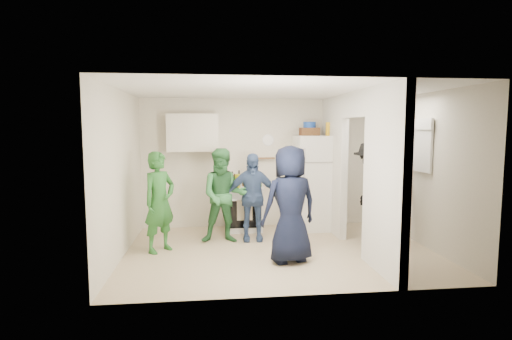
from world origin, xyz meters
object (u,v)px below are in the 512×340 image
at_px(person_denim, 252,197).
at_px(person_green_left, 160,202).
at_px(stove, 243,208).
at_px(wicker_basket, 309,132).
at_px(fridge, 314,183).
at_px(person_nook, 372,193).
at_px(blue_bowl, 310,125).
at_px(person_navy, 290,204).
at_px(yellow_cup_stack_top, 328,129).
at_px(person_green_center, 224,196).

bearing_deg(person_denim, person_green_left, -160.40).
height_order(stove, wicker_basket, wicker_basket).
relative_size(fridge, person_green_left, 1.14).
distance_m(person_green_left, person_nook, 3.46).
xyz_separation_m(stove, blue_bowl, (1.27, 0.02, 1.57)).
height_order(person_denim, person_nook, person_nook).
height_order(stove, person_nook, person_nook).
bearing_deg(person_green_left, fridge, -24.30).
bearing_deg(person_denim, person_nook, -11.09).
relative_size(fridge, wicker_basket, 5.12).
bearing_deg(person_navy, yellow_cup_stack_top, -136.62).
distance_m(blue_bowl, yellow_cup_stack_top, 0.36).
height_order(blue_bowl, person_navy, blue_bowl).
distance_m(wicker_basket, person_nook, 1.74).
distance_m(fridge, wicker_basket, 0.98).
relative_size(stove, yellow_cup_stack_top, 3.39).
height_order(blue_bowl, person_nook, blue_bowl).
bearing_deg(person_green_left, person_denim, -29.23).
bearing_deg(stove, wicker_basket, 0.90).
xyz_separation_m(wicker_basket, person_green_left, (-2.67, -1.19, -1.08)).
distance_m(yellow_cup_stack_top, person_navy, 2.32).
bearing_deg(blue_bowl, person_denim, -148.52).
xyz_separation_m(fridge, blue_bowl, (-0.10, 0.05, 1.10)).
distance_m(stove, person_denim, 0.78).
bearing_deg(person_green_center, stove, 64.96).
bearing_deg(yellow_cup_stack_top, wicker_basket, 154.89).
relative_size(stove, person_green_left, 0.54).
distance_m(person_green_center, person_denim, 0.49).
bearing_deg(person_green_left, blue_bowl, -22.65).
xyz_separation_m(fridge, person_green_center, (-1.76, -0.74, -0.10)).
bearing_deg(person_green_center, person_green_left, -156.48).
xyz_separation_m(fridge, wicker_basket, (-0.10, 0.05, 0.97)).
bearing_deg(yellow_cup_stack_top, stove, 175.32).
height_order(wicker_basket, yellow_cup_stack_top, yellow_cup_stack_top).
bearing_deg(fridge, blue_bowl, 153.43).
relative_size(wicker_basket, person_green_left, 0.22).
relative_size(wicker_basket, person_denim, 0.23).
distance_m(wicker_basket, blue_bowl, 0.13).
height_order(person_green_center, person_navy, person_navy).
bearing_deg(blue_bowl, person_nook, -56.53).
bearing_deg(yellow_cup_stack_top, person_green_center, -162.13).
bearing_deg(person_nook, wicker_basket, -137.85).
bearing_deg(fridge, yellow_cup_stack_top, -24.44).
bearing_deg(wicker_basket, fridge, -26.57).
xyz_separation_m(yellow_cup_stack_top, person_green_center, (-1.98, -0.64, -1.12)).
bearing_deg(person_green_left, person_nook, -46.54).
bearing_deg(person_green_center, yellow_cup_stack_top, 19.79).
height_order(wicker_basket, person_green_left, wicker_basket).
bearing_deg(wicker_basket, person_navy, -111.39).
height_order(fridge, person_green_center, fridge).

